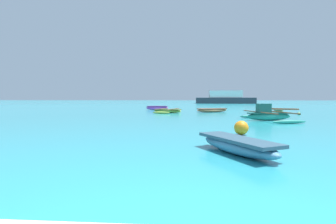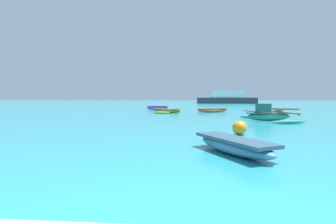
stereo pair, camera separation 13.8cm
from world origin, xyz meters
name	(u,v)px [view 1 (the left image)]	position (x,y,z in m)	size (l,w,h in m)	color
moored_boat_0	(268,115)	(4.63, 14.77, 0.33)	(2.91, 4.61, 1.03)	teal
moored_boat_1	(157,108)	(-3.62, 27.27, 0.25)	(2.48, 0.73, 0.46)	#C64FD1
moored_boat_2	(168,111)	(-2.07, 22.15, 0.18)	(2.75, 3.56, 0.39)	#9CB946
moored_boat_3	(279,111)	(7.54, 21.32, 0.21)	(3.79, 3.30, 0.46)	#4A8D58
moored_boat_4	(212,110)	(2.07, 23.47, 0.20)	(3.18, 1.93, 0.36)	#E08557
moored_boat_5	(237,145)	(0.95, 5.04, 0.22)	(1.94, 2.77, 0.40)	teal
mooring_buoy_0	(241,128)	(1.73, 8.39, 0.27)	(0.53, 0.53, 0.53)	orange
distant_ferry	(225,98)	(8.41, 59.03, 1.19)	(13.30, 2.93, 2.93)	#2D333D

